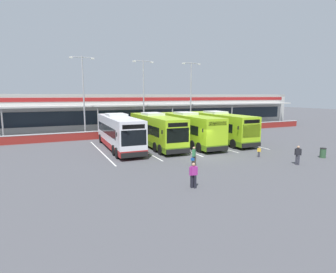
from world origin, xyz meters
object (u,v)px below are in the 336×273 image
object	(u,v)px
pedestrian_child	(259,151)
pedestrian_in_dark_coat	(193,174)
coach_bus_leftmost	(119,132)
lamp_post_centre	(144,92)
litter_bin	(323,153)
coach_bus_right_centre	(219,127)
pedestrian_near_bin	(298,155)
lamp_post_west	(83,92)
lamp_post_east	(191,92)
coach_bus_left_centre	(156,131)
pedestrian_with_handbag	(194,156)
coach_bus_centre	(189,129)

from	to	relation	value
pedestrian_child	pedestrian_in_dark_coat	bearing A→B (deg)	-153.80
coach_bus_leftmost	lamp_post_centre	xyz separation A→B (m)	(6.66, 10.51, 4.50)
lamp_post_centre	pedestrian_in_dark_coat	bearing A→B (deg)	-102.69
pedestrian_in_dark_coat	litter_bin	distance (m)	15.36
coach_bus_right_centre	pedestrian_child	xyz separation A→B (m)	(-1.81, -8.99, -1.24)
pedestrian_near_bin	lamp_post_west	world-z (taller)	lamp_post_west
coach_bus_right_centre	pedestrian_near_bin	xyz separation A→B (m)	(-0.91, -12.52, -0.91)
coach_bus_right_centre	litter_bin	world-z (taller)	coach_bus_right_centre
lamp_post_west	lamp_post_east	distance (m)	16.64
coach_bus_left_centre	lamp_post_west	xyz separation A→B (m)	(-6.41, 10.34, 4.50)
coach_bus_leftmost	pedestrian_in_dark_coat	world-z (taller)	coach_bus_leftmost
litter_bin	lamp_post_west	bearing A→B (deg)	129.44
pedestrian_near_bin	lamp_post_east	xyz separation A→B (m)	(2.59, 22.89, 5.42)
coach_bus_left_centre	pedestrian_in_dark_coat	size ratio (longest dim) A/B	7.54
coach_bus_left_centre	pedestrian_with_handbag	bearing A→B (deg)	-93.05
pedestrian_with_handbag	litter_bin	size ratio (longest dim) A/B	1.74
pedestrian_in_dark_coat	litter_bin	world-z (taller)	pedestrian_in_dark_coat
coach_bus_right_centre	pedestrian_in_dark_coat	world-z (taller)	coach_bus_right_centre
coach_bus_leftmost	lamp_post_centre	world-z (taller)	lamp_post_centre
pedestrian_with_handbag	lamp_post_centre	distance (m)	21.30
pedestrian_in_dark_coat	lamp_post_centre	xyz separation A→B (m)	(5.63, 24.98, 5.42)
coach_bus_centre	pedestrian_with_handbag	size ratio (longest dim) A/B	7.54
pedestrian_in_dark_coat	lamp_post_west	xyz separation A→B (m)	(-3.21, 24.58, 5.42)
lamp_post_east	coach_bus_right_centre	bearing A→B (deg)	-99.23
coach_bus_centre	pedestrian_in_dark_coat	distance (m)	15.51
coach_bus_centre	coach_bus_right_centre	world-z (taller)	same
coach_bus_left_centre	pedestrian_child	xyz separation A→B (m)	(6.73, -9.35, -1.24)
pedestrian_in_dark_coat	litter_bin	xyz separation A→B (m)	(15.19, 2.21, -0.41)
pedestrian_child	pedestrian_near_bin	size ratio (longest dim) A/B	0.62
coach_bus_left_centre	pedestrian_near_bin	bearing A→B (deg)	-59.34
pedestrian_with_handbag	lamp_post_west	size ratio (longest dim) A/B	0.15
coach_bus_left_centre	coach_bus_centre	world-z (taller)	same
coach_bus_leftmost	pedestrian_child	xyz separation A→B (m)	(10.97, -9.58, -1.24)
pedestrian_near_bin	lamp_post_east	size ratio (longest dim) A/B	0.15
coach_bus_left_centre	coach_bus_centre	size ratio (longest dim) A/B	1.00
pedestrian_child	coach_bus_leftmost	bearing A→B (deg)	138.87
lamp_post_centre	lamp_post_west	bearing A→B (deg)	-177.39
lamp_post_east	litter_bin	size ratio (longest dim) A/B	11.83
coach_bus_left_centre	coach_bus_centre	bearing A→B (deg)	-7.96
coach_bus_centre	pedestrian_near_bin	distance (m)	12.85
pedestrian_with_handbag	lamp_post_west	bearing A→B (deg)	106.46
lamp_post_centre	lamp_post_east	xyz separation A→B (m)	(7.81, -0.73, 0.00)
litter_bin	lamp_post_centre	bearing A→B (deg)	112.78
pedestrian_with_handbag	coach_bus_leftmost	bearing A→B (deg)	110.67
pedestrian_child	lamp_post_centre	world-z (taller)	lamp_post_centre
coach_bus_centre	litter_bin	size ratio (longest dim) A/B	13.13
coach_bus_left_centre	coach_bus_right_centre	distance (m)	8.55
lamp_post_east	litter_bin	world-z (taller)	lamp_post_east
coach_bus_centre	pedestrian_in_dark_coat	xyz separation A→B (m)	(-7.27, -13.67, -0.91)
coach_bus_right_centre	pedestrian_with_handbag	world-z (taller)	coach_bus_right_centre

